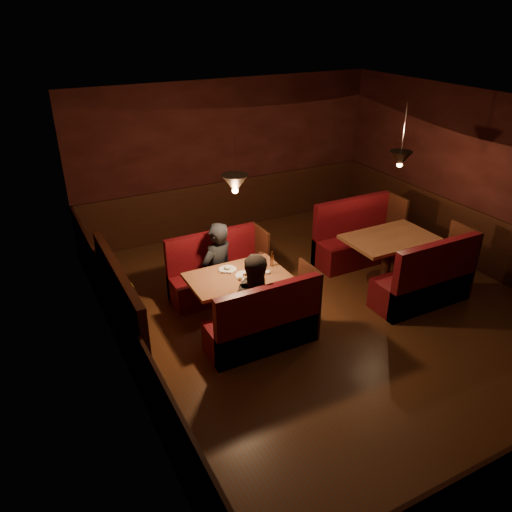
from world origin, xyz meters
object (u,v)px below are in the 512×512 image
second_bench_far (356,241)px  diner_b (259,288)px  main_bench_far (217,276)px  main_bench_near (265,327)px  main_table (238,285)px  second_table (388,248)px  second_bench_near (426,284)px  diner_a (217,253)px

second_bench_far → diner_b: 2.96m
main_bench_far → main_bench_near: (0.00, -1.54, 0.00)m
main_bench_near → second_bench_far: (2.63, 1.50, 0.03)m
main_bench_far → diner_b: bearing=-89.4°
main_bench_far → second_bench_far: bearing=-0.8°
main_table → main_bench_far: 0.80m
main_bench_far → main_table: bearing=-91.0°
second_bench_far → second_table: bearing=-92.2°
second_table → main_bench_near: bearing=-165.7°
main_bench_near → main_bench_far: bearing=90.0°
main_table → second_table: (2.61, -0.11, 0.03)m
second_bench_near → diner_b: diner_b is taller
main_table → second_table: bearing=-2.4°
main_bench_far → second_bench_near: size_ratio=0.96×
main_bench_far → main_bench_near: 1.54m
main_table → second_bench_near: size_ratio=0.87×
main_bench_near → second_table: bearing=14.3°
main_table → diner_a: diner_a is taller
second_bench_near → diner_b: (-2.62, 0.38, 0.45)m
main_bench_near → second_bench_near: (2.63, -0.18, 0.03)m
diner_a → diner_b: 1.16m
diner_b → main_bench_far: bearing=92.4°
main_bench_far → diner_b: 1.42m
main_table → diner_a: 0.65m
second_bench_near → diner_a: size_ratio=0.95×
second_bench_near → diner_a: diner_a is taller
second_bench_far → main_bench_near: bearing=-150.3°
second_table → diner_a: size_ratio=0.86×
second_bench_far → second_bench_near: bearing=-90.0°
main_table → main_bench_far: (0.01, 0.77, -0.24)m
second_table → second_bench_near: second_bench_near is taller
diner_a → diner_b: (0.09, -1.16, -0.01)m
main_bench_near → main_table: bearing=91.0°
main_bench_far → diner_a: (-0.07, -0.18, 0.50)m
main_bench_far → second_bench_near: second_bench_near is taller
diner_b → diner_a: bearing=96.0°
diner_b → second_bench_near: bearing=-6.4°
second_table → second_bench_far: second_bench_far is taller
main_table → diner_a: (-0.06, 0.59, 0.26)m
second_bench_far → diner_a: 2.75m
second_table → main_bench_far: bearing=161.4°
main_bench_near → diner_a: bearing=93.0°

